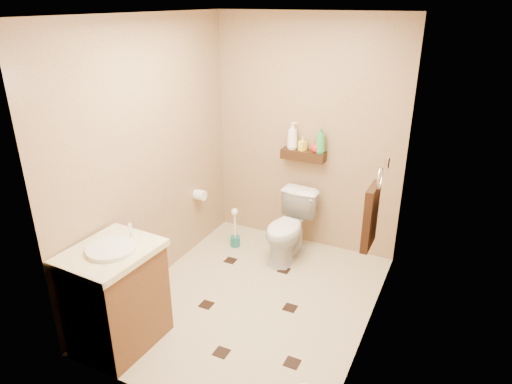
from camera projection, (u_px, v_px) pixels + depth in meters
The scene contains 17 objects.
ground at pixel (253, 300), 4.10m from camera, with size 2.50×2.50×0.00m, color #C9B393.
wall_back at pixel (307, 136), 4.66m from camera, with size 2.00×0.04×2.40m, color #A47F5D.
wall_front at pixel (155, 246), 2.59m from camera, with size 2.00×0.04×2.40m, color #A47F5D.
wall_left at pixel (151, 158), 4.03m from camera, with size 0.04×2.50×2.40m, color #A47F5D.
wall_right at pixel (379, 198), 3.22m from camera, with size 0.04×2.50×2.40m, color #A47F5D.
ceiling at pixel (252, 14), 3.16m from camera, with size 2.00×2.50×0.02m, color silver.
wall_shelf at pixel (303, 155), 4.66m from camera, with size 0.46×0.14×0.10m, color #391F0F.
floor_accents at pixel (254, 305), 4.03m from camera, with size 1.22×1.38×0.01m.
toilet at pixel (289, 228), 4.65m from camera, with size 0.38×0.67×0.68m, color white.
vanity at pixel (116, 296), 3.45m from camera, with size 0.59×0.70×0.95m.
toilet_brush at pixel (235, 233), 4.93m from camera, with size 0.10×0.10×0.45m.
towel_ring at pixel (371, 214), 3.56m from camera, with size 0.12×0.30×0.76m.
toilet_paper at pixel (200, 195), 4.78m from camera, with size 0.12×0.11×0.12m.
bottle_a at pixel (293, 136), 4.64m from camera, with size 0.11×0.11×0.28m, color white.
bottle_b at pixel (303, 143), 4.62m from camera, with size 0.07×0.07×0.15m, color yellow.
bottle_c at pixel (316, 146), 4.57m from camera, with size 0.10×0.10×0.13m, color red.
bottle_d at pixel (321, 140), 4.52m from camera, with size 0.10×0.10×0.26m, color green.
Camera 1 is at (1.50, -3.03, 2.50)m, focal length 32.00 mm.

